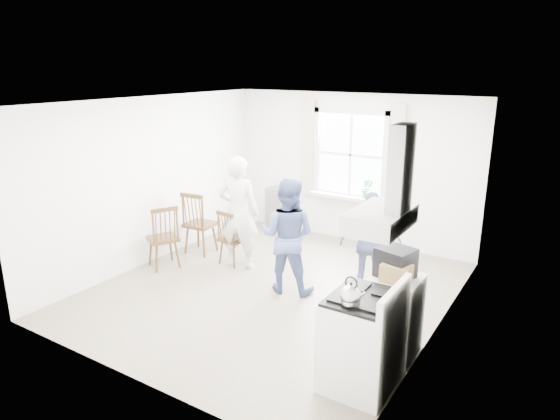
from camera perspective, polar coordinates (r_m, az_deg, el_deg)
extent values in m
cube|color=gray|center=(7.14, -0.77, -9.11)|extent=(4.62, 5.12, 0.02)
cube|color=white|center=(8.85, 8.13, 4.71)|extent=(4.62, 0.04, 2.64)
cube|color=white|center=(4.88, -17.22, -5.61)|extent=(4.62, 0.04, 2.64)
cube|color=white|center=(8.11, -14.42, 3.29)|extent=(0.04, 5.12, 2.64)
cube|color=white|center=(5.82, 18.30, -2.13)|extent=(0.04, 5.12, 2.64)
cube|color=white|center=(6.46, -0.86, 12.34)|extent=(4.62, 5.12, 0.02)
cube|color=white|center=(8.77, 8.10, 6.27)|extent=(1.20, 0.02, 1.40)
cube|color=silver|center=(8.65, 8.22, 11.11)|extent=(1.38, 0.09, 0.09)
cube|color=silver|center=(8.90, 7.83, 1.52)|extent=(1.38, 0.09, 0.09)
cube|color=silver|center=(9.02, 4.27, 6.67)|extent=(0.09, 0.09, 1.58)
cube|color=silver|center=(8.50, 11.99, 5.77)|extent=(0.09, 0.09, 1.58)
cube|color=silver|center=(8.83, 7.63, 1.51)|extent=(1.38, 0.24, 0.06)
cube|color=beige|center=(9.08, 3.25, 7.08)|extent=(0.24, 0.05, 1.70)
cube|color=beige|center=(8.42, 13.10, 5.94)|extent=(0.24, 0.05, 1.70)
cube|color=silver|center=(4.52, 11.43, -1.00)|extent=(0.45, 0.76, 0.18)
cube|color=silver|center=(4.36, 13.62, 4.60)|extent=(0.14, 0.30, 0.76)
cube|color=slate|center=(9.54, -0.23, 0.17)|extent=(0.40, 0.30, 0.80)
cube|color=white|center=(5.08, 9.35, -14.70)|extent=(0.65, 0.76, 0.92)
cube|color=black|center=(4.86, 9.61, -9.89)|extent=(0.61, 0.72, 0.03)
cube|color=white|center=(4.73, 12.99, -9.70)|extent=(0.06, 0.76, 0.20)
cylinder|color=silver|center=(5.09, 5.83, -11.42)|extent=(0.02, 0.61, 0.02)
sphere|color=silver|center=(4.63, 8.08, -9.57)|extent=(0.20, 0.20, 0.20)
cylinder|color=silver|center=(4.66, 8.05, -10.23)|extent=(0.18, 0.18, 0.04)
torus|color=black|center=(4.58, 8.14, -8.22)|extent=(0.13, 0.02, 0.13)
cube|color=silver|center=(5.64, 12.92, -11.69)|extent=(0.50, 0.55, 0.90)
cube|color=black|center=(5.43, 13.01, -6.62)|extent=(0.43, 0.40, 0.17)
cube|color=black|center=(5.37, 13.12, -5.06)|extent=(0.43, 0.40, 0.15)
cube|color=#A4834F|center=(5.30, 13.15, -7.05)|extent=(0.30, 0.22, 0.19)
cube|color=#412914|center=(8.43, -9.11, -1.64)|extent=(0.49, 0.47, 0.05)
cube|color=#412914|center=(8.20, -9.99, -0.08)|extent=(0.44, 0.10, 0.58)
cylinder|color=#412914|center=(8.51, -9.03, -3.27)|extent=(0.04, 0.04, 0.46)
cube|color=#412914|center=(7.90, -5.37, -3.36)|extent=(0.42, 0.41, 0.05)
cube|color=#412914|center=(7.72, -6.26, -1.96)|extent=(0.36, 0.10, 0.49)
cylinder|color=#412914|center=(7.98, -5.33, -4.79)|extent=(0.03, 0.03, 0.39)
cube|color=#412914|center=(7.94, -13.25, -3.21)|extent=(0.56, 0.57, 0.05)
cube|color=#412914|center=(7.69, -12.95, -1.66)|extent=(0.24, 0.39, 0.55)
cylinder|color=#412914|center=(8.02, -13.13, -4.83)|extent=(0.04, 0.04, 0.44)
imported|color=silver|center=(7.63, -4.73, -0.31)|extent=(0.79, 0.79, 1.76)
imported|color=#4D5C8F|center=(6.82, 0.85, -2.96)|extent=(0.94, 0.94, 1.61)
imported|color=navy|center=(6.93, 10.34, -3.73)|extent=(1.09, 1.09, 1.43)
imported|color=#377C3A|center=(8.62, 9.89, 2.42)|extent=(0.21, 0.21, 0.34)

